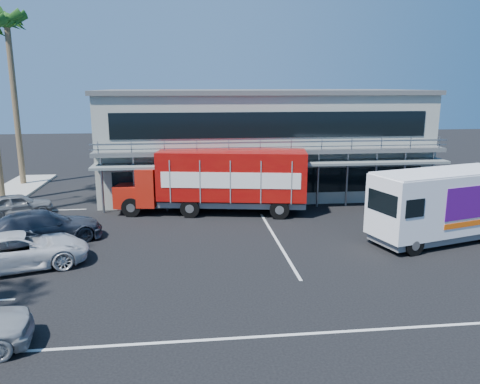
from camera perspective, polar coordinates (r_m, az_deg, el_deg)
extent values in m
plane|color=black|center=(20.55, 0.61, -8.83)|extent=(120.00, 120.00, 0.00)
cube|color=#9CA294|center=(34.62, 2.43, 6.04)|extent=(22.00, 10.00, 7.00)
cube|color=#515454|center=(34.38, 2.49, 12.09)|extent=(22.40, 10.40, 0.30)
cube|color=#515454|center=(29.14, 4.16, 4.93)|extent=(22.00, 1.20, 0.25)
cube|color=gray|center=(28.54, 4.39, 5.78)|extent=(22.00, 0.08, 0.90)
cube|color=slate|center=(28.95, 4.25, 3.48)|extent=(22.00, 1.80, 0.15)
cube|color=black|center=(30.04, 3.90, 1.30)|extent=(20.00, 0.06, 1.60)
cube|color=black|center=(29.53, 4.00, 8.16)|extent=(20.00, 0.06, 1.60)
cylinder|color=brown|center=(39.57, -25.69, 9.29)|extent=(0.44, 0.44, 12.00)
sphere|color=#234A15|center=(39.80, -26.59, 18.20)|extent=(1.10, 1.10, 1.10)
cube|color=#AB190D|center=(29.45, -13.14, -0.25)|extent=(1.93, 2.69, 1.31)
cube|color=#AB190D|center=(29.00, -10.92, 0.87)|extent=(1.55, 2.88, 2.30)
cube|color=black|center=(28.88, -10.98, 2.15)|extent=(0.45, 2.30, 0.77)
cube|color=#970F09|center=(28.07, -0.97, 2.19)|extent=(9.08, 4.19, 2.84)
cube|color=slate|center=(28.43, -0.96, -1.17)|extent=(9.01, 3.79, 0.33)
cube|color=white|center=(26.74, -1.18, 1.41)|extent=(7.93, 1.41, 0.93)
cube|color=white|center=(29.43, -0.77, 2.47)|extent=(7.93, 1.41, 0.93)
cylinder|color=black|center=(28.36, -13.12, -1.84)|extent=(1.17, 0.47, 1.14)
cylinder|color=black|center=(30.60, -11.88, -0.71)|extent=(1.17, 0.47, 1.14)
cylinder|color=black|center=(27.58, -6.13, -1.98)|extent=(1.17, 0.47, 1.14)
cylinder|color=black|center=(29.89, -5.39, -0.81)|extent=(1.17, 0.47, 1.14)
cylinder|color=black|center=(27.24, 4.84, -2.15)|extent=(1.17, 0.47, 1.14)
cylinder|color=black|center=(29.57, 4.72, -0.94)|extent=(1.17, 0.47, 1.14)
cube|color=white|center=(24.98, 23.40, -1.10)|extent=(7.69, 4.39, 2.91)
cube|color=slate|center=(25.39, 23.07, -4.63)|extent=(7.34, 4.07, 0.36)
cube|color=black|center=(22.49, 16.99, -1.23)|extent=(0.62, 1.99, 0.99)
cube|color=white|center=(24.69, 23.70, 2.26)|extent=(7.54, 4.30, 0.08)
cube|color=#510D75|center=(24.72, 26.87, -1.08)|extent=(3.61, 1.05, 1.56)
cube|color=#510D75|center=(26.38, 22.76, 0.12)|extent=(3.61, 1.05, 1.56)
cube|color=#F2590C|center=(24.96, 26.64, -3.40)|extent=(3.61, 1.04, 0.26)
cylinder|color=black|center=(22.86, 20.43, -6.07)|extent=(1.04, 0.54, 1.00)
cylinder|color=black|center=(24.43, 16.94, -4.61)|extent=(1.04, 0.54, 1.00)
cylinder|color=black|center=(27.64, 24.67, -3.23)|extent=(1.04, 0.54, 1.00)
imported|color=silver|center=(22.06, -25.14, -6.45)|extent=(6.02, 4.09, 1.53)
imported|color=#323743|center=(24.95, -22.89, -3.96)|extent=(6.05, 4.33, 1.63)
imported|color=slate|center=(30.95, -25.45, -1.38)|extent=(4.16, 2.82, 1.32)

